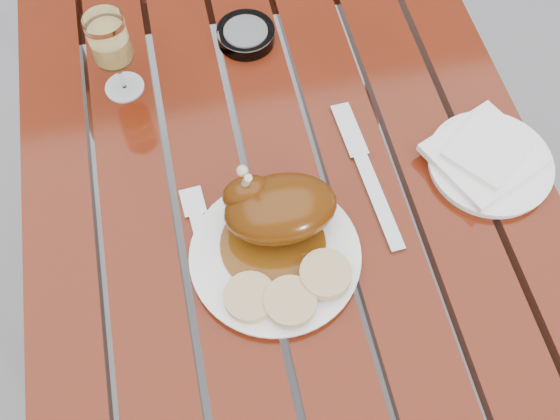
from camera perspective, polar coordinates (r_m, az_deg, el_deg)
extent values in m
plane|color=slate|center=(1.63, 0.82, -12.96)|extent=(60.00, 60.00, 0.00)
cube|color=#65180C|center=(1.27, 1.03, -8.38)|extent=(0.80, 1.20, 0.75)
cylinder|color=white|center=(0.89, -0.44, -4.23)|extent=(0.28, 0.28, 0.02)
cylinder|color=#5F320A|center=(0.89, -0.65, -3.11)|extent=(0.15, 0.15, 0.00)
ellipsoid|color=#683207|center=(0.87, 0.06, 0.10)|extent=(0.16, 0.11, 0.08)
ellipsoid|color=#683207|center=(0.87, -2.88, 1.39)|extent=(0.07, 0.05, 0.06)
cylinder|color=#C6B28C|center=(0.85, -3.33, 2.22)|extent=(0.02, 0.04, 0.08)
cylinder|color=tan|center=(0.85, -2.76, -7.98)|extent=(0.07, 0.07, 0.02)
cylinder|color=tan|center=(0.84, 0.94, -8.38)|extent=(0.07, 0.07, 0.02)
cylinder|color=tan|center=(0.86, 4.17, -5.86)|extent=(0.07, 0.07, 0.02)
cylinder|color=#EAC86A|center=(1.04, -14.91, 13.44)|extent=(0.07, 0.07, 0.15)
cylinder|color=white|center=(1.02, 18.61, 4.04)|extent=(0.24, 0.24, 0.02)
cube|color=white|center=(1.01, 18.13, 4.86)|extent=(0.19, 0.19, 0.01)
cylinder|color=#B2B7BC|center=(1.13, -3.14, 15.68)|extent=(0.12, 0.12, 0.03)
cube|color=gray|center=(0.91, -6.92, -3.36)|extent=(0.03, 0.17, 0.01)
cube|color=gray|center=(0.96, 8.35, 2.36)|extent=(0.04, 0.23, 0.01)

